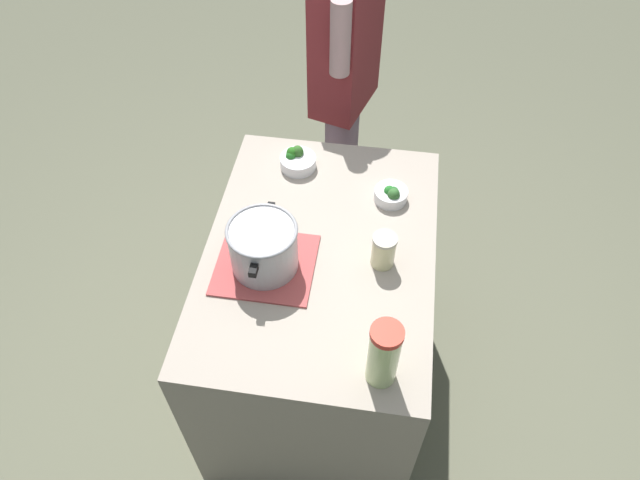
{
  "coord_description": "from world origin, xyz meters",
  "views": [
    {
      "loc": [
        -1.24,
        -0.19,
        2.45
      ],
      "look_at": [
        0.0,
        0.0,
        0.95
      ],
      "focal_mm": 32.77,
      "sensor_mm": 36.0,
      "label": 1
    }
  ],
  "objects_px": {
    "lemonade_pitcher": "(384,354)",
    "broccoli_bowl_center": "(391,194)",
    "broccoli_bowl_front": "(297,160)",
    "mason_jar": "(384,250)",
    "person_cook": "(344,89)",
    "cooking_pot": "(263,246)"
  },
  "relations": [
    {
      "from": "person_cook",
      "to": "mason_jar",
      "type": "bearing_deg",
      "value": -165.55
    },
    {
      "from": "broccoli_bowl_front",
      "to": "broccoli_bowl_center",
      "type": "relative_size",
      "value": 1.13
    },
    {
      "from": "cooking_pot",
      "to": "lemonade_pitcher",
      "type": "distance_m",
      "value": 0.54
    },
    {
      "from": "broccoli_bowl_center",
      "to": "person_cook",
      "type": "xyz_separation_m",
      "value": [
        0.66,
        0.25,
        -0.04
      ]
    },
    {
      "from": "broccoli_bowl_front",
      "to": "person_cook",
      "type": "height_order",
      "value": "person_cook"
    },
    {
      "from": "lemonade_pitcher",
      "to": "broccoli_bowl_center",
      "type": "relative_size",
      "value": 1.98
    },
    {
      "from": "mason_jar",
      "to": "broccoli_bowl_front",
      "type": "height_order",
      "value": "mason_jar"
    },
    {
      "from": "lemonade_pitcher",
      "to": "mason_jar",
      "type": "distance_m",
      "value": 0.42
    },
    {
      "from": "cooking_pot",
      "to": "broccoli_bowl_center",
      "type": "bearing_deg",
      "value": -47.03
    },
    {
      "from": "cooking_pot",
      "to": "person_cook",
      "type": "bearing_deg",
      "value": -7.71
    },
    {
      "from": "person_cook",
      "to": "broccoli_bowl_front",
      "type": "bearing_deg",
      "value": 167.52
    },
    {
      "from": "broccoli_bowl_center",
      "to": "person_cook",
      "type": "bearing_deg",
      "value": 21.0
    },
    {
      "from": "lemonade_pitcher",
      "to": "person_cook",
      "type": "height_order",
      "value": "person_cook"
    },
    {
      "from": "broccoli_bowl_front",
      "to": "person_cook",
      "type": "xyz_separation_m",
      "value": [
        0.53,
        -0.12,
        -0.04
      ]
    },
    {
      "from": "lemonade_pitcher",
      "to": "person_cook",
      "type": "xyz_separation_m",
      "value": [
        1.36,
        0.27,
        -0.13
      ]
    },
    {
      "from": "cooking_pot",
      "to": "person_cook",
      "type": "xyz_separation_m",
      "value": [
        1.02,
        -0.14,
        -0.11
      ]
    },
    {
      "from": "broccoli_bowl_front",
      "to": "lemonade_pitcher",
      "type": "bearing_deg",
      "value": -154.92
    },
    {
      "from": "broccoli_bowl_front",
      "to": "person_cook",
      "type": "relative_size",
      "value": 0.09
    },
    {
      "from": "cooking_pot",
      "to": "mason_jar",
      "type": "bearing_deg",
      "value": -79.61
    },
    {
      "from": "mason_jar",
      "to": "person_cook",
      "type": "relative_size",
      "value": 0.08
    },
    {
      "from": "cooking_pot",
      "to": "lemonade_pitcher",
      "type": "relative_size",
      "value": 1.23
    },
    {
      "from": "lemonade_pitcher",
      "to": "broccoli_bowl_center",
      "type": "height_order",
      "value": "lemonade_pitcher"
    }
  ]
}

